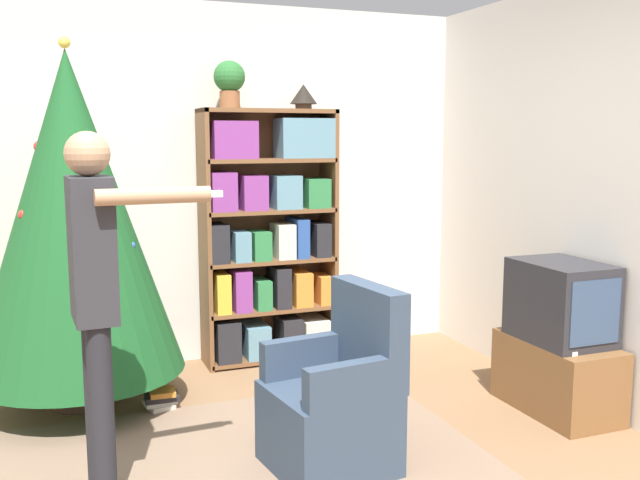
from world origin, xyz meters
The scene contains 11 objects.
wall_back centered at (0.00, 2.35, 1.30)m, with size 8.00×0.10×2.60m.
bookshelf centered at (0.48, 2.10, 0.91)m, with size 0.98×0.33×1.85m.
tv_stand centered at (1.81, 0.51, 0.22)m, with size 0.42×0.76×0.44m.
television centered at (1.81, 0.51, 0.68)m, with size 0.42×0.58×0.48m.
game_remote centered at (1.69, 0.28, 0.45)m, with size 0.04×0.12×0.02m.
christmas_tree centered at (-0.87, 1.66, 1.19)m, with size 1.27×1.27×2.23m.
armchair centered at (0.29, 0.31, 0.32)m, with size 0.64×0.63×0.92m.
standing_person centered at (-0.83, 0.39, 1.00)m, with size 0.64×0.47×1.68m.
potted_plant centered at (0.22, 2.11, 2.04)m, with size 0.22×0.22×0.33m.
table_lamp centered at (0.76, 2.11, 1.95)m, with size 0.20×0.20×0.18m.
book_pile_near_tree centered at (-0.42, 1.41, 0.06)m, with size 0.22×0.19×0.12m.
Camera 1 is at (-1.01, -2.84, 1.66)m, focal length 40.00 mm.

